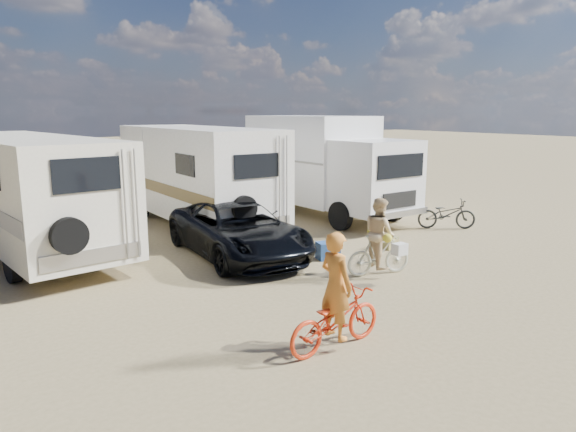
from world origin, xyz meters
TOP-DOWN VIEW (x-y plane):
  - ground at (0.00, 0.00)m, footprint 140.00×140.00m
  - rv_main at (-0.46, 7.50)m, footprint 2.53×7.29m
  - rv_left at (-5.40, 6.97)m, footprint 3.56×8.61m
  - box_truck at (3.94, 6.48)m, footprint 2.89×6.68m
  - dark_suv at (-1.14, 3.54)m, footprint 2.53×5.00m
  - bike_man at (-2.41, -1.99)m, footprint 1.84×0.78m
  - bike_woman at (0.75, 0.44)m, footprint 1.59×0.78m
  - rider_man at (-2.41, -1.99)m, footprint 0.45×0.64m
  - rider_woman at (0.75, 0.44)m, footprint 0.75×0.88m
  - bike_parked at (5.80, 2.82)m, footprint 1.78×1.55m
  - cooler at (0.59, 2.09)m, footprint 0.61×0.51m
  - crate at (2.56, 2.04)m, footprint 0.46×0.46m

SIDE VIEW (x-z plane):
  - ground at x=0.00m, z-range 0.00..0.00m
  - crate at x=2.56m, z-range 0.00..0.33m
  - cooler at x=0.59m, z-range 0.00..0.43m
  - bike_woman at x=0.75m, z-range 0.00..0.92m
  - bike_parked at x=5.80m, z-range 0.00..0.93m
  - bike_man at x=-2.41m, z-range 0.00..0.94m
  - dark_suv at x=-1.14m, z-range 0.00..1.36m
  - rider_woman at x=0.75m, z-range 0.00..1.57m
  - rider_man at x=-2.41m, z-range 0.00..1.67m
  - rv_left at x=-5.40m, z-range 0.00..2.98m
  - rv_main at x=-0.46m, z-range 0.00..3.11m
  - box_truck at x=3.94m, z-range 0.00..3.44m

